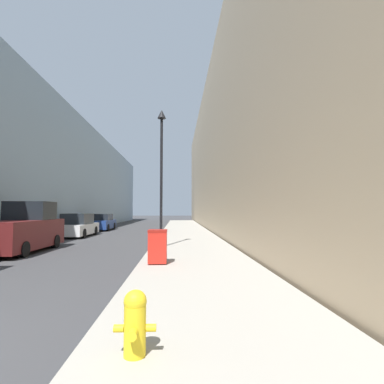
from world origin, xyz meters
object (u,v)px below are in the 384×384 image
Objects in this scene: pickup_truck at (22,230)px; parked_sedan_near at (78,226)px; trash_bin at (158,246)px; fire_hydrant at (135,321)px; lamppost at (161,161)px; parked_sedan_far at (102,223)px.

pickup_truck is 1.07× the size of parked_sedan_near.
fire_hydrant is at bearing -88.67° from trash_bin.
lamppost is (-0.14, 4.35, 3.51)m from trash_bin.
parked_sedan_near is at bearing 110.12° from fire_hydrant.
parked_sedan_far is at bearing 108.95° from trash_bin.
pickup_truck is (-6.58, 10.36, 0.40)m from fire_hydrant.
fire_hydrant is 0.16× the size of parked_sedan_near.
fire_hydrant is at bearing -69.88° from parked_sedan_near.
parked_sedan_far reaches higher than fire_hydrant.
pickup_truck reaches higher than parked_sedan_near.
trash_bin is 7.70m from pickup_truck.
parked_sedan_near reaches higher than parked_sedan_far.
pickup_truck is at bearing 122.42° from fire_hydrant.
lamppost is 16.10m from parked_sedan_far.
fire_hydrant is 0.71× the size of trash_bin.
parked_sedan_near is at bearing 129.61° from lamppost.
trash_bin is at bearing 91.33° from fire_hydrant.
parked_sedan_far is at bearing 89.99° from pickup_truck.
parked_sedan_near is at bearing 90.72° from pickup_truck.
trash_bin is 13.74m from parked_sedan_near.
trash_bin is at bearing -61.60° from parked_sedan_near.
trash_bin is 0.22× the size of pickup_truck.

